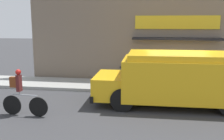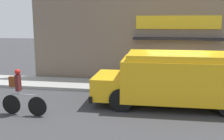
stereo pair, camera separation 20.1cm
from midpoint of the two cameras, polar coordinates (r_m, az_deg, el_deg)
ground_plane at (r=11.81m, az=14.13°, el=-5.50°), size 70.00×70.00×0.00m
sidewalk at (r=12.85m, az=13.79°, el=-3.85°), size 28.00×2.21×0.14m
storefront at (r=13.78m, az=13.91°, el=7.52°), size 15.24×0.88×5.08m
school_bus at (r=10.30m, az=15.03°, el=-1.68°), size 6.06×2.81×2.03m
cyclist at (r=9.51m, az=-18.73°, el=-4.89°), size 1.68×0.21×1.62m
trash_bin at (r=13.27m, az=3.36°, el=-1.00°), size 0.52×0.52×0.81m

